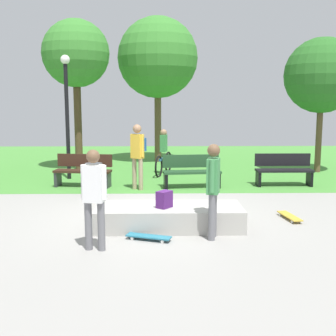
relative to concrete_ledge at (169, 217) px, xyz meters
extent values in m
plane|color=gray|center=(-0.38, 1.01, -0.21)|extent=(28.00, 28.00, 0.00)
cube|color=#478C38|center=(-0.38, 9.05, -0.21)|extent=(26.60, 11.92, 0.01)
cube|color=#A8A59E|center=(0.00, 0.00, 0.00)|extent=(2.79, 1.08, 0.42)
cube|color=#4C1E66|center=(-0.09, -0.11, 0.37)|extent=(0.33, 0.34, 0.32)
cylinder|color=slate|center=(-1.13, -1.27, 0.19)|extent=(0.12, 0.12, 0.80)
cylinder|color=slate|center=(-1.34, -1.22, 0.19)|extent=(0.12, 0.12, 0.80)
cube|color=white|center=(-1.23, -1.24, 0.89)|extent=(0.35, 0.26, 0.60)
cylinder|color=white|center=(-1.07, -1.28, 0.92)|extent=(0.09, 0.09, 0.55)
cylinder|color=white|center=(-1.40, -1.21, 0.92)|extent=(0.09, 0.09, 0.55)
sphere|color=brown|center=(-1.23, -1.24, 1.33)|extent=(0.22, 0.22, 0.22)
cylinder|color=slate|center=(0.78, -0.57, 0.20)|extent=(0.12, 0.12, 0.82)
cylinder|color=slate|center=(0.73, -0.78, 0.20)|extent=(0.12, 0.12, 0.82)
cube|color=#3F8C4C|center=(0.75, -0.67, 0.91)|extent=(0.27, 0.36, 0.61)
cylinder|color=#3F8C4C|center=(0.79, -0.51, 0.94)|extent=(0.09, 0.09, 0.56)
cylinder|color=#3F8C4C|center=(0.71, -0.84, 0.94)|extent=(0.09, 0.09, 0.56)
sphere|color=brown|center=(0.75, -0.67, 1.36)|extent=(0.22, 0.22, 0.22)
cube|color=teal|center=(-0.37, -0.76, -0.14)|extent=(0.82, 0.45, 0.02)
cylinder|color=silver|center=(-0.08, -0.78, -0.18)|extent=(0.06, 0.05, 0.06)
cylinder|color=silver|center=(-0.14, -0.93, -0.18)|extent=(0.06, 0.05, 0.06)
cylinder|color=silver|center=(-0.61, -0.59, -0.18)|extent=(0.06, 0.05, 0.06)
cylinder|color=silver|center=(-0.67, -0.74, -0.18)|extent=(0.06, 0.05, 0.06)
cube|color=gold|center=(2.49, 0.54, -0.14)|extent=(0.33, 0.82, 0.02)
cylinder|color=silver|center=(2.62, 0.28, -0.18)|extent=(0.04, 0.06, 0.06)
cylinder|color=silver|center=(2.46, 0.25, -0.18)|extent=(0.04, 0.06, 0.06)
cylinder|color=silver|center=(2.53, 0.83, -0.18)|extent=(0.04, 0.06, 0.06)
cylinder|color=silver|center=(2.37, 0.81, -0.18)|extent=(0.04, 0.06, 0.06)
cube|color=#331E14|center=(-2.35, 4.02, 0.24)|extent=(1.65, 0.67, 0.06)
cube|color=#331E14|center=(-2.32, 4.24, 0.52)|extent=(1.59, 0.29, 0.36)
cube|color=#2D2D33|center=(-1.63, 3.92, 0.02)|extent=(0.14, 0.40, 0.45)
cube|color=#2D2D33|center=(-3.08, 4.13, 0.02)|extent=(0.14, 0.40, 0.45)
cube|color=black|center=(3.36, 4.04, 0.24)|extent=(1.60, 0.45, 0.06)
cube|color=black|center=(3.36, 4.26, 0.52)|extent=(1.60, 0.07, 0.36)
cube|color=black|center=(4.10, 4.04, 0.02)|extent=(0.08, 0.40, 0.45)
cube|color=black|center=(2.63, 4.04, 0.02)|extent=(0.08, 0.40, 0.45)
cube|color=#1E4223|center=(0.72, 3.81, 0.24)|extent=(1.64, 0.60, 0.06)
cube|color=#1E4223|center=(0.70, 4.03, 0.52)|extent=(1.60, 0.22, 0.36)
cube|color=black|center=(1.45, 3.89, 0.02)|extent=(0.12, 0.40, 0.45)
cube|color=black|center=(-0.01, 3.74, 0.02)|extent=(0.12, 0.40, 0.45)
cylinder|color=brown|center=(-0.25, 9.15, 1.35)|extent=(0.26, 0.26, 3.12)
sphere|color=#387F2D|center=(-0.25, 9.15, 3.85)|extent=(3.11, 3.11, 3.11)
cylinder|color=brown|center=(5.20, 6.48, 1.04)|extent=(0.20, 0.20, 2.49)
sphere|color=#286623|center=(5.20, 6.48, 3.03)|extent=(2.49, 2.49, 2.49)
cylinder|color=#4C3823|center=(-3.03, 7.19, 1.45)|extent=(0.26, 0.26, 3.32)
sphere|color=#387F2D|center=(-3.03, 7.19, 3.80)|extent=(2.30, 2.30, 2.30)
cylinder|color=black|center=(-3.01, 5.32, 1.55)|extent=(0.12, 0.12, 3.51)
sphere|color=silver|center=(-3.01, 5.32, 3.42)|extent=(0.28, 0.28, 0.28)
cylinder|color=#4C4C51|center=(-1.86, 2.87, 0.21)|extent=(0.44, 0.44, 0.84)
cylinder|color=tan|center=(-0.70, 3.54, 0.22)|extent=(0.12, 0.12, 0.87)
cylinder|color=tan|center=(-0.87, 3.67, 0.22)|extent=(0.12, 0.12, 0.87)
cube|color=gold|center=(-0.78, 3.61, 0.99)|extent=(0.38, 0.35, 0.65)
cylinder|color=gold|center=(-0.65, 3.51, 1.01)|extent=(0.09, 0.09, 0.60)
cylinder|color=gold|center=(-0.92, 3.70, 1.01)|extent=(0.09, 0.09, 0.60)
sphere|color=#9E7556|center=(-0.78, 3.61, 1.46)|extent=(0.24, 0.24, 0.24)
cube|color=#1E4C8C|center=(-0.69, 3.74, 1.02)|extent=(0.30, 0.28, 0.36)
torus|color=black|center=(-0.21, 5.61, 0.12)|extent=(0.27, 0.71, 0.72)
torus|color=black|center=(0.11, 6.66, 0.12)|extent=(0.27, 0.71, 0.72)
cube|color=#2659A5|center=(-0.05, 6.14, 0.32)|extent=(0.33, 0.96, 0.08)
cube|color=#3F8C4C|center=(-0.05, 6.14, 0.82)|extent=(0.25, 0.32, 0.56)
sphere|color=#9E7556|center=(-0.05, 6.14, 1.17)|extent=(0.22, 0.22, 0.22)
camera|label=1|loc=(-0.17, -8.09, 2.21)|focal=46.51mm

